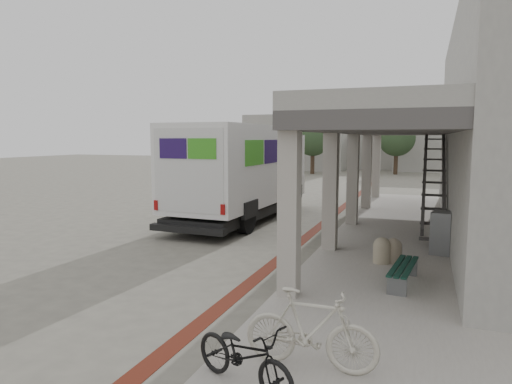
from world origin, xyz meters
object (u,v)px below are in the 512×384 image
at_px(utility_cabinet, 442,233).
at_px(bicycle_black, 244,355).
at_px(bench, 403,271).
at_px(fedex_truck, 242,170).
at_px(bicycle_cream, 311,329).

xyz_separation_m(utility_cabinet, bicycle_black, (-2.46, -7.97, -0.14)).
xyz_separation_m(bench, utility_cabinet, (0.83, 3.11, 0.26)).
relative_size(fedex_truck, utility_cabinet, 7.69).
height_order(utility_cabinet, bicycle_cream, utility_cabinet).
xyz_separation_m(bench, bicycle_cream, (-0.98, -4.12, 0.24)).
relative_size(fedex_truck, bicycle_cream, 4.79).
distance_m(bicycle_black, bicycle_cream, 1.00).
distance_m(bench, bicycle_black, 5.13).
relative_size(fedex_truck, bench, 4.78).
distance_m(utility_cabinet, bicycle_cream, 7.45).
relative_size(bench, bicycle_black, 1.13).
distance_m(bench, bicycle_cream, 4.24).
height_order(fedex_truck, utility_cabinet, fedex_truck).
height_order(bench, utility_cabinet, utility_cabinet).
distance_m(fedex_truck, bicycle_cream, 11.90).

